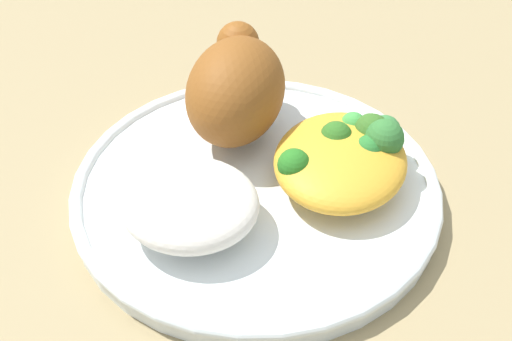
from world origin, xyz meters
name	(u,v)px	position (x,y,z in m)	size (l,w,h in m)	color
ground_plane	(256,199)	(0.00, 0.00, 0.00)	(2.00, 2.00, 0.00)	#96825A
plate	(256,190)	(0.00, 0.00, 0.01)	(0.26, 0.26, 0.02)	white
roasted_chicken	(236,88)	(0.05, 0.03, 0.06)	(0.11, 0.07, 0.07)	brown
rice_pile	(190,204)	(-0.05, 0.03, 0.04)	(0.09, 0.09, 0.03)	silver
mac_cheese_with_broccoli	(345,155)	(0.02, -0.06, 0.04)	(0.11, 0.09, 0.04)	gold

